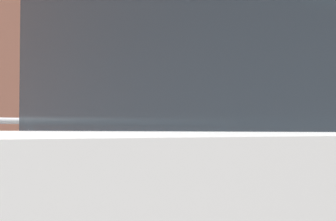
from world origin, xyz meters
name	(u,v)px	position (x,y,z in m)	size (l,w,h in m)	color
parking_meter	(141,127)	(-0.16, 0.38, 1.17)	(0.19, 0.20, 1.42)	slate
pedestrian_at_meter	(178,149)	(0.31, 0.61, 1.01)	(0.53, 0.61, 1.58)	slate
background_railing	(41,151)	(0.00, 2.43, 0.95)	(24.06, 0.06, 1.15)	gray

